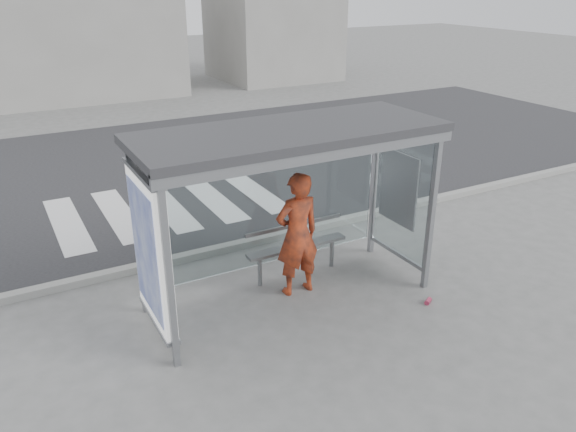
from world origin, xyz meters
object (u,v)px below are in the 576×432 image
object	(u,v)px
person	(297,234)
soda_can	(428,301)
bench	(297,246)
bus_shelter	(264,177)

from	to	relation	value
person	soda_can	bearing A→B (deg)	140.76
soda_can	person	bearing A→B (deg)	140.80
bench	soda_can	bearing A→B (deg)	-52.72
person	soda_can	size ratio (longest dim) A/B	14.08
bus_shelter	bench	size ratio (longest dim) A/B	2.49
person	bench	bearing A→B (deg)	-118.76
person	bench	xyz separation A→B (m)	(0.24, 0.44, -0.44)
bus_shelter	person	world-z (taller)	bus_shelter
bus_shelter	person	distance (m)	1.17
bus_shelter	person	bearing A→B (deg)	7.96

